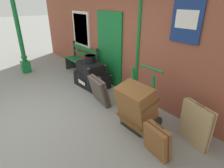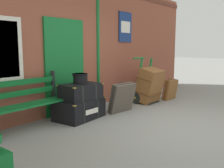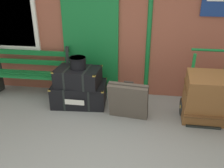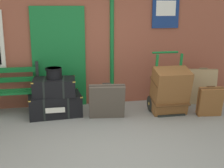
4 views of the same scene
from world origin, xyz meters
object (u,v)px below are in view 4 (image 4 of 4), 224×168
(round_hatbox, at_px, (54,72))
(suitcase_cream, at_px, (202,87))
(suitcase_oxblood, at_px, (210,102))
(suitcase_brown, at_px, (107,101))
(large_brown_trunk, at_px, (170,91))
(porters_trolley, at_px, (166,98))
(steamer_trunk_middle, at_px, (54,87))
(steamer_trunk_base, at_px, (55,104))

(round_hatbox, xyz_separation_m, suitcase_cream, (3.17, 0.14, -0.47))
(suitcase_oxblood, bearing_deg, suitcase_brown, 173.13)
(round_hatbox, xyz_separation_m, suitcase_brown, (0.96, -0.38, -0.52))
(round_hatbox, relative_size, large_brown_trunk, 0.33)
(porters_trolley, height_order, suitcase_brown, porters_trolley)
(steamer_trunk_middle, relative_size, suitcase_oxblood, 1.40)
(steamer_trunk_middle, xyz_separation_m, suitcase_cream, (3.17, 0.15, -0.19))
(porters_trolley, relative_size, suitcase_cream, 1.49)
(steamer_trunk_base, relative_size, suitcase_cream, 1.30)
(porters_trolley, height_order, suitcase_cream, porters_trolley)
(suitcase_brown, relative_size, suitcase_cream, 0.86)
(round_hatbox, distance_m, suitcase_brown, 1.15)
(steamer_trunk_middle, distance_m, round_hatbox, 0.28)
(steamer_trunk_base, height_order, round_hatbox, round_hatbox)
(steamer_trunk_middle, xyz_separation_m, suitcase_oxblood, (2.96, -0.60, -0.29))
(large_brown_trunk, distance_m, suitcase_cream, 1.07)
(large_brown_trunk, bearing_deg, round_hatbox, 170.69)
(suitcase_oxblood, bearing_deg, porters_trolley, 150.10)
(large_brown_trunk, relative_size, suitcase_brown, 1.36)
(suitcase_cream, bearing_deg, steamer_trunk_middle, -177.32)
(round_hatbox, relative_size, suitcase_oxblood, 0.52)
(steamer_trunk_middle, distance_m, large_brown_trunk, 2.26)
(porters_trolley, distance_m, suitcase_oxblood, 0.85)
(suitcase_cream, xyz_separation_m, suitcase_oxblood, (-0.21, -0.75, -0.10))
(steamer_trunk_base, relative_size, suitcase_oxblood, 1.75)
(steamer_trunk_base, bearing_deg, suitcase_brown, -22.55)
(steamer_trunk_middle, xyz_separation_m, large_brown_trunk, (2.23, -0.35, -0.10))
(round_hatbox, distance_m, suitcase_cream, 3.20)
(steamer_trunk_base, height_order, large_brown_trunk, large_brown_trunk)
(large_brown_trunk, distance_m, suitcase_oxblood, 0.80)
(suitcase_brown, relative_size, suitcase_oxblood, 1.17)
(steamer_trunk_middle, bearing_deg, round_hatbox, 55.77)
(steamer_trunk_middle, height_order, suitcase_cream, suitcase_cream)
(porters_trolley, bearing_deg, suitcase_cream, 19.37)
(steamer_trunk_base, height_order, porters_trolley, porters_trolley)
(steamer_trunk_base, xyz_separation_m, round_hatbox, (0.01, -0.03, 0.65))
(steamer_trunk_middle, relative_size, large_brown_trunk, 0.88)
(suitcase_brown, bearing_deg, suitcase_oxblood, -6.87)
(round_hatbox, xyz_separation_m, porters_trolley, (2.22, -0.19, -0.59))
(large_brown_trunk, height_order, suitcase_brown, large_brown_trunk)
(steamer_trunk_base, height_order, suitcase_cream, suitcase_cream)
(large_brown_trunk, xyz_separation_m, suitcase_brown, (-1.26, -0.01, -0.14))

